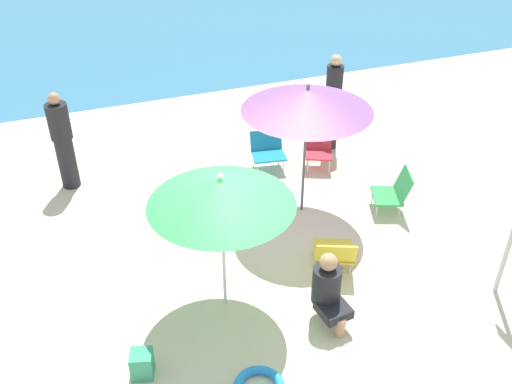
# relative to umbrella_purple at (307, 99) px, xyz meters

# --- Properties ---
(ground_plane) EXTENTS (40.00, 40.00, 0.00)m
(ground_plane) POSITION_rel_umbrella_purple_xyz_m (-1.22, -1.36, -1.83)
(ground_plane) COLOR beige
(sea_water) EXTENTS (40.00, 16.00, 0.01)m
(sea_water) POSITION_rel_umbrella_purple_xyz_m (-1.22, 12.77, -1.82)
(sea_water) COLOR teal
(sea_water) RESTS_ON ground_plane
(umbrella_purple) EXTENTS (1.83, 1.83, 2.05)m
(umbrella_purple) POSITION_rel_umbrella_purple_xyz_m (0.00, 0.00, 0.00)
(umbrella_purple) COLOR #4C4C51
(umbrella_purple) RESTS_ON ground_plane
(umbrella_green) EXTENTS (1.65, 1.65, 1.88)m
(umbrella_green) POSITION_rel_umbrella_purple_xyz_m (-1.71, -1.51, -0.17)
(umbrella_green) COLOR silver
(umbrella_green) RESTS_ON ground_plane
(beach_chair_a) EXTENTS (0.71, 0.75, 0.56)m
(beach_chair_a) POSITION_rel_umbrella_purple_xyz_m (-0.17, -1.39, -1.55)
(beach_chair_a) COLOR gold
(beach_chair_a) RESTS_ON ground_plane
(beach_chair_b) EXTENTS (0.67, 0.67, 0.65)m
(beach_chair_b) POSITION_rel_umbrella_purple_xyz_m (1.30, -0.48, -1.48)
(beach_chair_b) COLOR #33934C
(beach_chair_b) RESTS_ON ground_plane
(beach_chair_c) EXTENTS (0.62, 0.61, 0.60)m
(beach_chair_c) POSITION_rel_umbrella_purple_xyz_m (-0.02, 1.40, -1.49)
(beach_chair_c) COLOR teal
(beach_chair_c) RESTS_ON ground_plane
(beach_chair_d) EXTENTS (0.80, 0.79, 0.57)m
(beach_chair_d) POSITION_rel_umbrella_purple_xyz_m (-1.26, 0.43, -1.54)
(beach_chair_d) COLOR white
(beach_chair_d) RESTS_ON ground_plane
(beach_chair_e) EXTENTS (0.61, 0.64, 0.68)m
(beach_chair_e) POSITION_rel_umbrella_purple_xyz_m (0.81, 1.13, -1.46)
(beach_chair_e) COLOR red
(beach_chair_e) RESTS_ON ground_plane
(person_a) EXTENTS (0.34, 0.34, 1.62)m
(person_a) POSITION_rel_umbrella_purple_xyz_m (-3.23, 1.94, -1.02)
(person_a) COLOR black
(person_a) RESTS_ON ground_plane
(person_b) EXTENTS (0.38, 0.57, 0.94)m
(person_b) POSITION_rel_umbrella_purple_xyz_m (-0.66, -2.17, -1.35)
(person_b) COLOR black
(person_b) RESTS_ON ground_plane
(person_c) EXTENTS (0.29, 0.29, 1.73)m
(person_c) POSITION_rel_umbrella_purple_xyz_m (1.30, 1.65, -0.94)
(person_c) COLOR black
(person_c) RESTS_ON ground_plane
(beach_bag) EXTENTS (0.29, 0.28, 0.32)m
(beach_bag) POSITION_rel_umbrella_purple_xyz_m (-2.87, -2.22, -1.67)
(beach_bag) COLOR #389970
(beach_bag) RESTS_ON ground_plane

